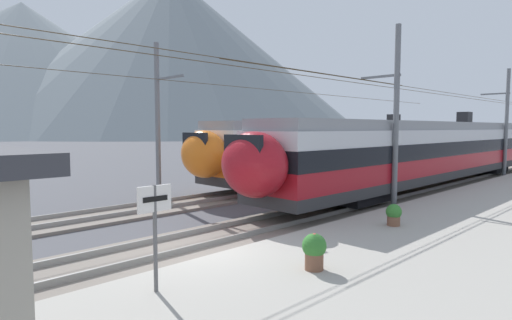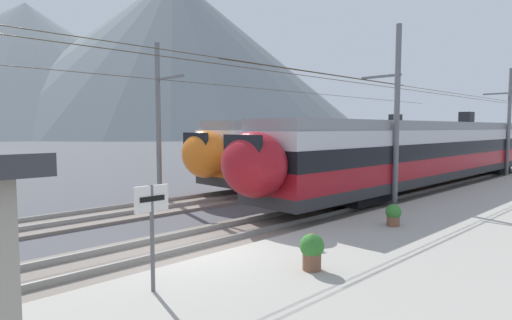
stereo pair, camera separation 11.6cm
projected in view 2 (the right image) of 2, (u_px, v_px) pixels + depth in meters
The scene contains 14 objects.
ground_plane at pixel (198, 261), 10.97m from camera, with size 400.00×400.00×0.00m, color #4C4C51.
platform_slab at pixel (350, 310), 7.60m from camera, with size 120.00×8.01×0.38m, color #A39E93.
track_near at pixel (171, 248), 11.91m from camera, with size 120.00×3.00×0.28m.
track_far at pixel (91, 218), 15.98m from camera, with size 120.00×3.00×0.28m.
train_near_platform at pixel (434, 150), 23.95m from camera, with size 30.31×2.94×4.27m.
train_far_track at pixel (362, 146), 29.08m from camera, with size 28.98×2.98×4.27m.
catenary_mast_mid at pixel (394, 115), 17.57m from camera, with size 48.51×1.85×7.82m.
catenary_mast_east at pixel (507, 121), 28.60m from camera, with size 48.51×1.85×7.56m.
catenary_mast_far_side at pixel (160, 118), 19.94m from camera, with size 48.51×2.32×7.57m.
platform_sign at pixel (152, 214), 7.89m from camera, with size 0.70×0.08×2.05m.
potted_plant_platform_edge at pixel (312, 249), 9.17m from camera, with size 0.54×0.54×0.81m.
potted_plant_by_shelter at pixel (393, 214), 13.30m from camera, with size 0.50×0.50×0.70m.
mountain_central_peak at pixel (28, 70), 181.85m from camera, with size 177.30×177.30×57.61m, color slate.
mountain_right_ridge at pixel (174, 55), 187.28m from camera, with size 172.32×172.32×72.19m, color slate.
Camera 2 is at (-6.35, -8.78, 3.52)m, focal length 29.15 mm.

